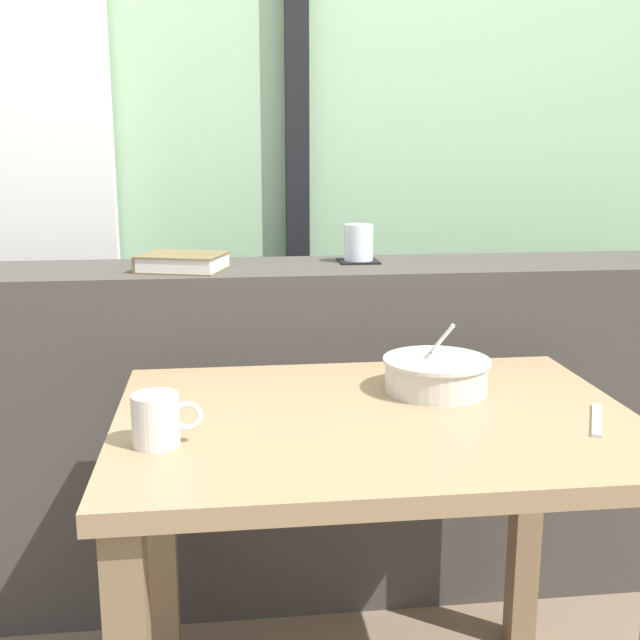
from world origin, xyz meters
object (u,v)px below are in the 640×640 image
at_px(closed_book, 182,262).
at_px(ceramic_mug, 157,420).
at_px(soup_bowl, 436,375).
at_px(breakfast_table, 375,477).
at_px(coaster_square, 358,261).
at_px(fork_utensil, 597,420).
at_px(juice_glass, 359,244).

xyz_separation_m(closed_book, ceramic_mug, (-0.01, -0.69, -0.16)).
bearing_deg(closed_book, soup_bowl, -42.53).
xyz_separation_m(breakfast_table, ceramic_mug, (-0.38, -0.10, 0.16)).
xyz_separation_m(breakfast_table, coaster_square, (0.08, 0.66, 0.30)).
bearing_deg(ceramic_mug, breakfast_table, 15.51).
xyz_separation_m(coaster_square, ceramic_mug, (-0.46, -0.77, -0.14)).
height_order(closed_book, ceramic_mug, closed_book).
bearing_deg(coaster_square, fork_utensil, -68.30).
relative_size(breakfast_table, juice_glass, 10.08).
distance_m(closed_book, fork_utensil, 1.02).
relative_size(juice_glass, soup_bowl, 0.44).
height_order(coaster_square, soup_bowl, coaster_square).
height_order(juice_glass, closed_book, juice_glass).
xyz_separation_m(breakfast_table, juice_glass, (0.08, 0.66, 0.35)).
distance_m(breakfast_table, soup_bowl, 0.24).
bearing_deg(soup_bowl, juice_glass, 96.61).
height_order(breakfast_table, juice_glass, juice_glass).
bearing_deg(coaster_square, juice_glass, 180.00).
bearing_deg(breakfast_table, coaster_square, 83.22).
bearing_deg(juice_glass, breakfast_table, -96.78).
bearing_deg(soup_bowl, closed_book, 137.47).
xyz_separation_m(coaster_square, fork_utensil, (0.30, -0.75, -0.18)).
xyz_separation_m(closed_book, soup_bowl, (0.51, -0.46, -0.16)).
xyz_separation_m(juice_glass, soup_bowl, (0.06, -0.54, -0.19)).
distance_m(breakfast_table, fork_utensil, 0.40).
bearing_deg(closed_book, coaster_square, 10.08).
bearing_deg(fork_utensil, juice_glass, 137.84).
xyz_separation_m(soup_bowl, ceramic_mug, (-0.52, -0.22, 0.01)).
distance_m(coaster_square, closed_book, 0.45).
height_order(coaster_square, ceramic_mug, coaster_square).
bearing_deg(fork_utensil, ceramic_mug, -152.35).
relative_size(breakfast_table, coaster_square, 9.32).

